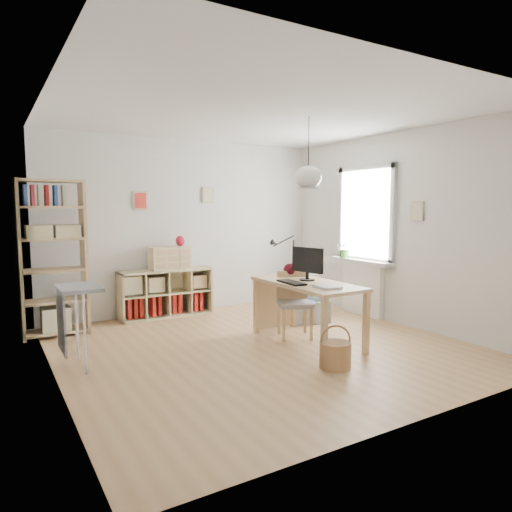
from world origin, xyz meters
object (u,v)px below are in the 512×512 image
drawer_chest (170,258)px  storage_chest (305,306)px  monitor (307,262)px  chair (294,300)px  desk (307,290)px  tall_bookshelf (52,251)px  cube_shelf (164,297)px

drawer_chest → storage_chest: bearing=-40.9°
monitor → drawer_chest: size_ratio=0.78×
storage_chest → monitor: size_ratio=1.75×
chair → storage_chest: bearing=67.6°
desk → chair: (0.04, 0.32, -0.18)m
desk → tall_bookshelf: bearing=143.0°
cube_shelf → chair: 2.19m
chair → drawer_chest: bearing=141.4°
cube_shelf → monitor: monitor is taller
desk → cube_shelf: bearing=114.6°
storage_chest → chair: bearing=-121.4°
desk → tall_bookshelf: tall_bookshelf is taller
cube_shelf → tall_bookshelf: 1.77m
chair → monitor: bearing=-55.6°
chair → drawer_chest: (-0.97, 1.87, 0.42)m
desk → cube_shelf: desk is taller
desk → drawer_chest: (-0.93, 2.19, 0.23)m
desk → storage_chest: size_ratio=1.83×
tall_bookshelf → drawer_chest: (1.65, 0.24, -0.20)m
drawer_chest → monitor: bearing=-65.8°
storage_chest → desk: bearing=-110.8°
drawer_chest → chair: bearing=-64.2°
desk → cube_shelf: size_ratio=1.07×
cube_shelf → storage_chest: 2.14m
chair → drawer_chest: 2.15m
desk → drawer_chest: bearing=113.1°
cube_shelf → drawer_chest: 0.60m
chair → storage_chest: size_ratio=1.01×
chair → tall_bookshelf: bearing=172.1°
cube_shelf → monitor: bearing=-62.7°
chair → storage_chest: chair is taller
storage_chest → drawer_chest: bearing=155.8°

